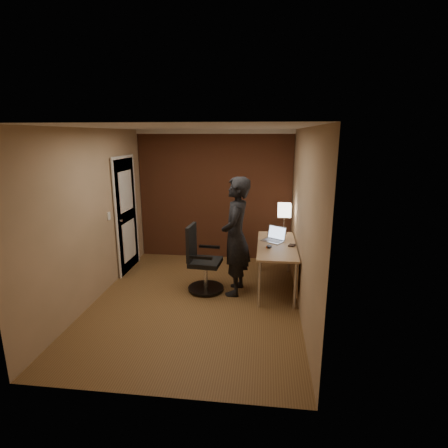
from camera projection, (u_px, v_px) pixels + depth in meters
The scene contains 8 objects.
room at pixel (197, 193), 6.40m from camera, with size 4.00×4.00×4.00m.
desk at pixel (281, 252), 5.51m from camera, with size 0.60×1.50×0.73m.
desk_lamp at pixel (284, 210), 5.97m from camera, with size 0.22×0.22×0.54m.
laptop at pixel (275, 237), 5.67m from camera, with size 0.42×0.40×0.23m.
mouse at pixel (269, 247), 5.33m from camera, with size 0.06×0.10×0.03m, color black.
wallet at pixel (292, 245), 5.41m from camera, with size 0.09×0.11×0.02m, color black.
office_chair at pixel (201, 263), 5.46m from camera, with size 0.57×0.60×1.04m.
person at pixel (236, 237), 5.28m from camera, with size 0.66×0.43×1.82m, color black.
Camera 1 is at (0.97, -4.70, 2.41)m, focal length 28.00 mm.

